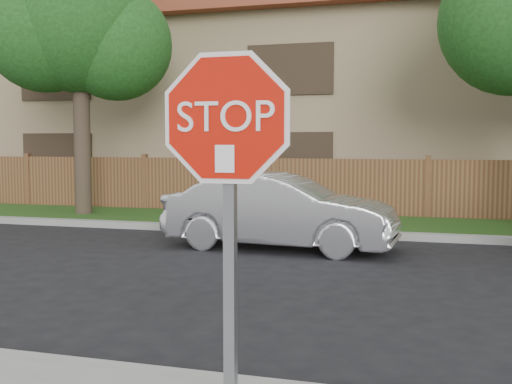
% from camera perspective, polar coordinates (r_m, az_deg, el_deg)
% --- Properties ---
extents(far_curb, '(70.00, 0.30, 0.15)m').
position_cam_1_polar(far_curb, '(12.90, 16.00, -4.16)').
color(far_curb, gray).
rests_on(far_curb, ground).
extents(grass_strip, '(70.00, 3.00, 0.12)m').
position_cam_1_polar(grass_strip, '(14.54, 15.98, -3.24)').
color(grass_strip, '#1E4714').
rests_on(grass_strip, ground).
extents(fence, '(70.00, 0.12, 1.60)m').
position_cam_1_polar(fence, '(16.05, 16.03, 0.14)').
color(fence, '#55311E').
rests_on(fence, ground).
extents(apartment_building, '(35.20, 9.20, 7.20)m').
position_cam_1_polar(apartment_building, '(21.66, 16.14, 8.49)').
color(apartment_building, '#9E8562').
rests_on(apartment_building, ground).
extents(tree_left, '(4.80, 3.90, 7.78)m').
position_cam_1_polar(tree_left, '(17.04, -16.66, 15.32)').
color(tree_left, '#382B21').
rests_on(tree_left, ground).
extents(stop_sign, '(1.01, 0.13, 2.55)m').
position_cam_1_polar(stop_sign, '(3.30, -2.74, 1.45)').
color(stop_sign, gray).
rests_on(stop_sign, sidewalk_near).
extents(sedan_left, '(4.48, 1.85, 1.44)m').
position_cam_1_polar(sedan_left, '(11.39, 2.33, -1.86)').
color(sedan_left, silver).
rests_on(sedan_left, ground).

